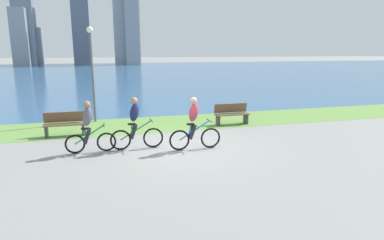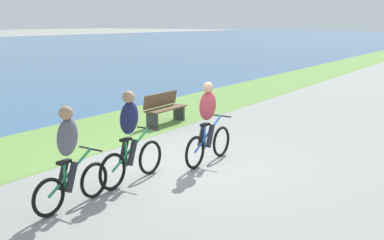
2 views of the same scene
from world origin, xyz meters
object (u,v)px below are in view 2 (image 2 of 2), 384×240
object	(u,v)px
cyclist_trailing	(130,138)
bench_far_along_path	(164,108)
cyclist_lead	(208,124)
cyclist_distant_rear	(69,157)

from	to	relation	value
cyclist_trailing	bench_far_along_path	xyz separation A→B (m)	(4.40, 2.54, -0.39)
cyclist_lead	bench_far_along_path	size ratio (longest dim) A/B	1.15
cyclist_trailing	cyclist_distant_rear	size ratio (longest dim) A/B	1.05
cyclist_lead	cyclist_distant_rear	xyz separation A→B (m)	(-3.26, 0.55, -0.01)
cyclist_trailing	bench_far_along_path	distance (m)	5.10
cyclist_lead	cyclist_distant_rear	world-z (taller)	cyclist_lead
cyclist_trailing	cyclist_distant_rear	xyz separation A→B (m)	(-1.44, 0.01, -0.01)
cyclist_lead	bench_far_along_path	distance (m)	4.04
cyclist_lead	cyclist_trailing	size ratio (longest dim) A/B	1.00
cyclist_lead	cyclist_trailing	bearing A→B (deg)	163.54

